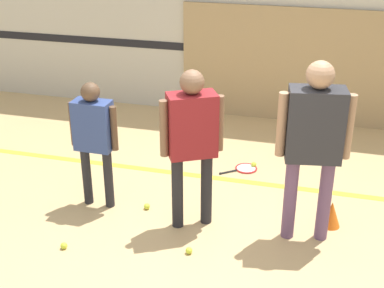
# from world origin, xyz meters

# --- Properties ---
(ground_plane) EXTENTS (16.00, 16.00, 0.00)m
(ground_plane) POSITION_xyz_m (0.00, 0.00, 0.00)
(ground_plane) COLOR tan
(wall_back) EXTENTS (16.00, 0.07, 3.20)m
(wall_back) POSITION_xyz_m (0.00, 3.41, 1.60)
(wall_back) COLOR beige
(wall_back) RESTS_ON ground_plane
(wall_panel) EXTENTS (3.23, 0.05, 1.72)m
(wall_panel) POSITION_xyz_m (0.44, 3.35, 0.86)
(wall_panel) COLOR tan
(wall_panel) RESTS_ON ground_plane
(floor_stripe) EXTENTS (14.40, 0.10, 0.01)m
(floor_stripe) POSITION_xyz_m (0.00, 1.23, 0.00)
(floor_stripe) COLOR yellow
(floor_stripe) RESTS_ON ground_plane
(person_instructor) EXTENTS (0.57, 0.45, 1.68)m
(person_instructor) POSITION_xyz_m (-0.20, 0.19, 1.04)
(person_instructor) COLOR #232328
(person_instructor) RESTS_ON ground_plane
(person_student_left) EXTENTS (0.54, 0.23, 1.42)m
(person_student_left) POSITION_xyz_m (-1.31, 0.30, 0.88)
(person_student_left) COLOR #232328
(person_student_left) RESTS_ON ground_plane
(person_student_right) EXTENTS (0.69, 0.36, 1.83)m
(person_student_right) POSITION_xyz_m (0.95, 0.25, 1.13)
(person_student_right) COLOR #6B4C70
(person_student_right) RESTS_ON ground_plane
(racket_spare_on_floor) EXTENTS (0.50, 0.43, 0.03)m
(racket_spare_on_floor) POSITION_xyz_m (0.12, 1.55, 0.01)
(racket_spare_on_floor) COLOR red
(racket_spare_on_floor) RESTS_ON ground_plane
(tennis_ball_near_instructor) EXTENTS (0.07, 0.07, 0.07)m
(tennis_ball_near_instructor) POSITION_xyz_m (-0.10, -0.32, 0.03)
(tennis_ball_near_instructor) COLOR #CCE038
(tennis_ball_near_instructor) RESTS_ON ground_plane
(tennis_ball_by_spare_racket) EXTENTS (0.07, 0.07, 0.07)m
(tennis_ball_by_spare_racket) POSITION_xyz_m (0.22, 1.64, 0.03)
(tennis_ball_by_spare_racket) COLOR #CCE038
(tennis_ball_by_spare_racket) RESTS_ON ground_plane
(tennis_ball_stray_left) EXTENTS (0.07, 0.07, 0.07)m
(tennis_ball_stray_left) POSITION_xyz_m (-1.30, -0.56, 0.03)
(tennis_ball_stray_left) COLOR #CCE038
(tennis_ball_stray_left) RESTS_ON ground_plane
(tennis_ball_stray_right) EXTENTS (0.07, 0.07, 0.07)m
(tennis_ball_stray_right) POSITION_xyz_m (-0.76, 0.34, 0.03)
(tennis_ball_stray_right) COLOR #CCE038
(tennis_ball_stray_right) RESTS_ON ground_plane
(training_cone) EXTENTS (0.20, 0.20, 0.28)m
(training_cone) POSITION_xyz_m (1.20, 0.52, 0.14)
(training_cone) COLOR orange
(training_cone) RESTS_ON ground_plane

